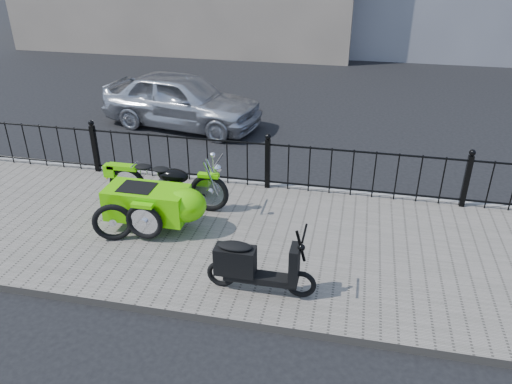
% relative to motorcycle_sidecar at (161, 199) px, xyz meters
% --- Properties ---
extents(ground, '(120.00, 120.00, 0.00)m').
position_rel_motorcycle_sidecar_xyz_m(ground, '(1.43, 0.41, -0.59)').
color(ground, black).
rests_on(ground, ground).
extents(sidewalk, '(30.00, 3.80, 0.12)m').
position_rel_motorcycle_sidecar_xyz_m(sidewalk, '(1.43, -0.09, -0.53)').
color(sidewalk, '#6B655A').
rests_on(sidewalk, ground).
extents(curb, '(30.00, 0.10, 0.12)m').
position_rel_motorcycle_sidecar_xyz_m(curb, '(1.43, 1.85, -0.53)').
color(curb, gray).
rests_on(curb, ground).
extents(iron_fence, '(14.11, 0.11, 1.08)m').
position_rel_motorcycle_sidecar_xyz_m(iron_fence, '(1.43, 1.71, -0.01)').
color(iron_fence, black).
rests_on(iron_fence, sidewalk).
extents(motorcycle_sidecar, '(2.28, 1.48, 0.98)m').
position_rel_motorcycle_sidecar_xyz_m(motorcycle_sidecar, '(0.00, 0.00, 0.00)').
color(motorcycle_sidecar, black).
rests_on(motorcycle_sidecar, sidewalk).
extents(scooter, '(1.49, 0.43, 1.01)m').
position_rel_motorcycle_sidecar_xyz_m(scooter, '(1.82, -1.36, -0.08)').
color(scooter, black).
rests_on(scooter, sidewalk).
extents(spare_tire, '(0.63, 0.30, 0.63)m').
position_rel_motorcycle_sidecar_xyz_m(spare_tire, '(-0.57, -0.60, -0.16)').
color(spare_tire, black).
rests_on(spare_tire, sidewalk).
extents(sedan_car, '(4.26, 2.28, 1.38)m').
position_rel_motorcycle_sidecar_xyz_m(sedan_car, '(-1.39, 4.91, 0.10)').
color(sedan_car, silver).
rests_on(sedan_car, ground).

